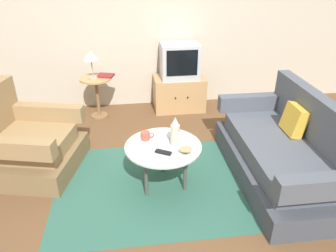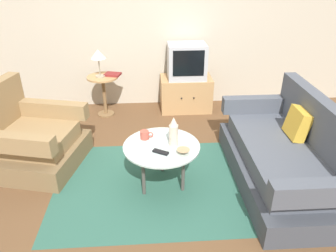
% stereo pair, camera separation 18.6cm
% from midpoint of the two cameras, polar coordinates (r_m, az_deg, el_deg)
% --- Properties ---
extents(ground_plane, '(16.00, 16.00, 0.00)m').
position_cam_midpoint_polar(ground_plane, '(3.41, -0.46, -10.50)').
color(ground_plane, brown).
extents(back_wall, '(9.00, 0.12, 2.70)m').
position_cam_midpoint_polar(back_wall, '(4.95, -2.18, 18.92)').
color(back_wall, '#BCB29E').
rests_on(back_wall, ground).
extents(area_rug, '(2.21, 1.58, 0.00)m').
position_cam_midpoint_polar(area_rug, '(3.43, 0.49, -10.17)').
color(area_rug, '#2D5B4C').
rests_on(area_rug, ground).
extents(armchair, '(1.14, 1.13, 0.92)m').
position_cam_midpoint_polar(armchair, '(3.86, -22.05, -2.43)').
color(armchair, brown).
rests_on(armchair, ground).
extents(couch, '(0.87, 1.80, 0.89)m').
position_cam_midpoint_polar(couch, '(3.56, 21.51, -5.14)').
color(couch, '#3E424B').
rests_on(couch, ground).
extents(coffee_table, '(0.76, 0.76, 0.47)m').
position_cam_midpoint_polar(coffee_table, '(3.19, 0.55, -4.15)').
color(coffee_table, '#B2C6C1').
rests_on(coffee_table, ground).
extents(side_table, '(0.44, 0.44, 0.60)m').
position_cam_midpoint_polar(side_table, '(4.76, -10.23, 6.65)').
color(side_table, tan).
rests_on(side_table, ground).
extents(tv_stand, '(0.76, 0.49, 0.51)m').
position_cam_midpoint_polar(tv_stand, '(4.96, 4.23, 5.76)').
color(tv_stand, tan).
rests_on(tv_stand, ground).
extents(television, '(0.55, 0.42, 0.50)m').
position_cam_midpoint_polar(television, '(4.79, 4.47, 11.34)').
color(television, '#B7B7BC').
rests_on(television, tv_stand).
extents(table_lamp, '(0.21, 0.21, 0.39)m').
position_cam_midpoint_polar(table_lamp, '(4.60, -11.11, 12.13)').
color(table_lamp, '#9E937A').
rests_on(table_lamp, side_table).
extents(vase, '(0.09, 0.09, 0.30)m').
position_cam_midpoint_polar(vase, '(3.11, 2.70, -1.07)').
color(vase, beige).
rests_on(vase, coffee_table).
extents(mug, '(0.14, 0.09, 0.09)m').
position_cam_midpoint_polar(mug, '(3.26, -2.49, -1.60)').
color(mug, '#B74C3D').
rests_on(mug, coffee_table).
extents(bowl, '(0.13, 0.13, 0.04)m').
position_cam_midpoint_polar(bowl, '(3.04, 4.46, -4.55)').
color(bowl, tan).
rests_on(bowl, coffee_table).
extents(tv_remote_dark, '(0.16, 0.12, 0.02)m').
position_cam_midpoint_polar(tv_remote_dark, '(3.04, 0.46, -4.65)').
color(tv_remote_dark, black).
rests_on(tv_remote_dark, coffee_table).
extents(tv_remote_silver, '(0.10, 0.18, 0.02)m').
position_cam_midpoint_polar(tv_remote_silver, '(3.34, 2.39, -1.54)').
color(tv_remote_silver, '#B2B2B7').
rests_on(tv_remote_silver, coffee_table).
extents(book, '(0.26, 0.22, 0.03)m').
position_cam_midpoint_polar(book, '(4.72, -8.63, 9.01)').
color(book, maroon).
rests_on(book, side_table).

